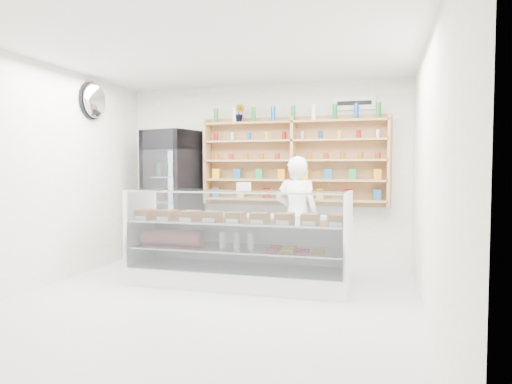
% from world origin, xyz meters
% --- Properties ---
extents(room, '(5.00, 5.00, 5.00)m').
position_xyz_m(room, '(0.00, 0.00, 1.40)').
color(room, '#B3B3B8').
rests_on(room, ground).
extents(display_counter, '(2.78, 0.83, 1.21)m').
position_xyz_m(display_counter, '(0.08, 0.91, 0.34)').
color(display_counter, white).
rests_on(display_counter, floor).
extents(shop_worker, '(0.61, 0.41, 1.65)m').
position_xyz_m(shop_worker, '(0.69, 1.64, 0.82)').
color(shop_worker, silver).
rests_on(shop_worker, floor).
extents(drinks_cooler, '(0.89, 0.87, 2.08)m').
position_xyz_m(drinks_cooler, '(-1.42, 2.13, 1.04)').
color(drinks_cooler, black).
rests_on(drinks_cooler, floor).
extents(wall_shelving, '(2.84, 0.28, 1.33)m').
position_xyz_m(wall_shelving, '(0.50, 2.34, 1.59)').
color(wall_shelving, tan).
rests_on(wall_shelving, back_wall).
extents(potted_plant, '(0.19, 0.17, 0.28)m').
position_xyz_m(potted_plant, '(-0.35, 2.34, 2.34)').
color(potted_plant, '#1E6626').
rests_on(potted_plant, wall_shelving).
extents(security_mirror, '(0.15, 0.50, 0.50)m').
position_xyz_m(security_mirror, '(-2.17, 1.20, 2.45)').
color(security_mirror, silver).
rests_on(security_mirror, left_wall).
extents(wall_sign, '(0.62, 0.03, 0.20)m').
position_xyz_m(wall_sign, '(1.40, 2.47, 2.45)').
color(wall_sign, white).
rests_on(wall_sign, back_wall).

